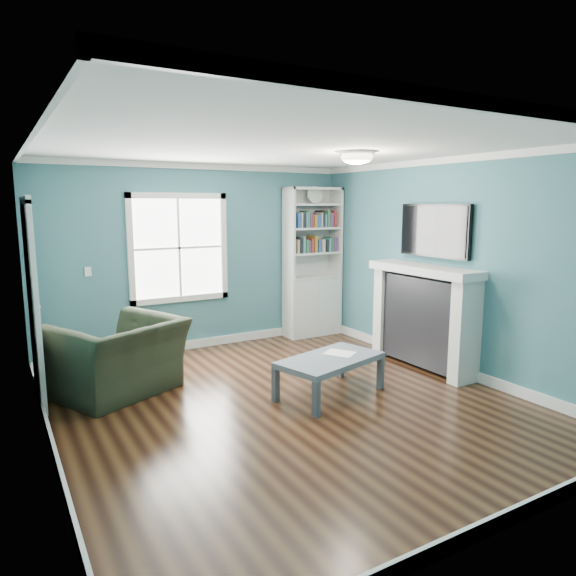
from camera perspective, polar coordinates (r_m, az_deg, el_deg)
floor at (r=5.46m, az=0.06°, el=-12.71°), size 5.00×5.00×0.00m
room_walls at (r=5.08m, az=0.06°, el=4.05°), size 5.00×5.00×5.00m
trim at (r=5.13m, az=0.06°, el=0.21°), size 4.50×5.00×2.60m
window at (r=7.24m, az=-12.02°, el=4.37°), size 1.40×0.06×1.50m
bookshelf at (r=8.03m, az=2.70°, el=1.25°), size 0.90×0.35×2.31m
fireplace at (r=6.66m, az=14.84°, el=-3.25°), size 0.44×1.58×1.30m
tv at (r=6.60m, az=15.98°, el=6.15°), size 0.06×1.10×0.65m
door at (r=5.86m, az=-26.55°, el=-1.25°), size 0.12×0.98×2.17m
ceiling_fixture at (r=5.67m, az=7.67°, el=14.30°), size 0.38×0.38×0.15m
light_switch at (r=6.99m, az=-21.33°, el=1.70°), size 0.08×0.01×0.12m
recliner at (r=5.88m, az=-18.48°, el=-6.02°), size 1.47×1.26×1.08m
coffee_table at (r=5.60m, az=4.69°, el=-8.21°), size 1.28×0.91×0.42m
paper_sheet at (r=5.74m, az=5.78°, el=-7.21°), size 0.38×0.40×0.00m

